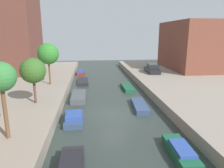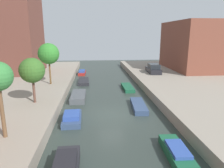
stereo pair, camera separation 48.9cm
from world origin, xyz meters
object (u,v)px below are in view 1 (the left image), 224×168
object	(u,v)px
parked_car	(152,69)
moored_boat_left_5	(81,73)
moored_boat_right_3	(140,106)
apartment_tower_far	(4,18)
moored_boat_left_2	(74,118)
moored_boat_left_3	(79,97)
street_tree_1	(1,78)
street_tree_3	(48,54)
moored_boat_right_4	(127,87)
moored_boat_left_4	(83,81)
street_tree_2	(33,71)
low_block_right	(196,45)
moored_boat_right_2	(181,151)

from	to	relation	value
parked_car	moored_boat_left_5	distance (m)	13.51
moored_boat_left_5	moored_boat_right_3	size ratio (longest dim) A/B	0.82
apartment_tower_far	parked_car	distance (m)	26.21
parked_car	moored_boat_left_2	size ratio (longest dim) A/B	1.40
moored_boat_left_3	moored_boat_left_5	xyz separation A→B (m)	(-0.39, 15.50, 0.03)
street_tree_1	street_tree_3	xyz separation A→B (m)	(0.00, 14.55, 0.08)
moored_boat_right_4	moored_boat_left_4	bearing A→B (deg)	144.68
street_tree_1	street_tree_2	distance (m)	6.96
low_block_right	parked_car	distance (m)	10.64
moored_boat_left_4	moored_boat_right_3	world-z (taller)	moored_boat_right_3
moored_boat_right_4	moored_boat_left_2	bearing A→B (deg)	-122.67
low_block_right	moored_boat_right_2	xyz separation A→B (m)	(-14.58, -26.49, -5.07)
moored_boat_right_2	moored_boat_right_3	distance (m)	8.81
low_block_right	moored_boat_right_4	world-z (taller)	low_block_right
street_tree_3	moored_boat_right_4	world-z (taller)	street_tree_3
apartment_tower_far	moored_boat_right_4	size ratio (longest dim) A/B	4.26
street_tree_1	moored_boat_left_5	size ratio (longest dim) A/B	1.34
street_tree_2	street_tree_3	distance (m)	7.68
street_tree_1	street_tree_3	distance (m)	14.55
moored_boat_right_2	parked_car	bearing A→B (deg)	77.25
low_block_right	street_tree_3	size ratio (longest dim) A/B	2.54
low_block_right	moored_boat_left_5	world-z (taller)	low_block_right
street_tree_3	moored_boat_right_4	bearing A→B (deg)	0.51
moored_boat_left_2	moored_boat_right_2	distance (m)	9.23
moored_boat_left_5	moored_boat_right_4	size ratio (longest dim) A/B	0.86
moored_boat_left_3	moored_boat_left_4	size ratio (longest dim) A/B	0.95
moored_boat_left_4	moored_boat_right_4	size ratio (longest dim) A/B	1.07
moored_boat_left_3	moored_boat_left_2	bearing A→B (deg)	-90.87
moored_boat_left_4	apartment_tower_far	bearing A→B (deg)	158.41
moored_boat_left_2	moored_boat_right_4	distance (m)	12.32
street_tree_2	moored_boat_left_2	xyz separation A→B (m)	(3.80, -2.64, -3.80)
apartment_tower_far	moored_boat_left_3	bearing A→B (deg)	-47.01
street_tree_2	moored_boat_left_5	size ratio (longest dim) A/B	1.19
parked_car	moored_boat_left_4	world-z (taller)	parked_car
moored_boat_left_5	street_tree_1	bearing A→B (deg)	-97.62
moored_boat_left_5	moored_boat_right_4	world-z (taller)	moored_boat_left_5
low_block_right	parked_car	size ratio (longest dim) A/B	2.86
parked_car	moored_boat_right_3	world-z (taller)	parked_car
moored_boat_left_5	parked_car	bearing A→B (deg)	-21.19
parked_car	moored_boat_left_3	distance (m)	16.20
low_block_right	moored_boat_right_4	bearing A→B (deg)	-145.86
street_tree_1	moored_boat_right_4	world-z (taller)	street_tree_1
street_tree_2	moored_boat_left_5	xyz separation A→B (m)	(3.51, 19.33, -3.80)
street_tree_3	moored_boat_left_4	distance (m)	7.81
street_tree_2	parked_car	xyz separation A→B (m)	(16.05, 14.47, -2.50)
moored_boat_left_4	moored_boat_left_5	xyz separation A→B (m)	(-0.63, 7.14, 0.12)
low_block_right	street_tree_3	xyz separation A→B (m)	(-25.41, -10.23, -0.40)
moored_boat_left_5	street_tree_2	bearing A→B (deg)	-100.30
moored_boat_left_2	street_tree_3	bearing A→B (deg)	110.31
moored_boat_right_3	moored_boat_left_5	bearing A→B (deg)	109.67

